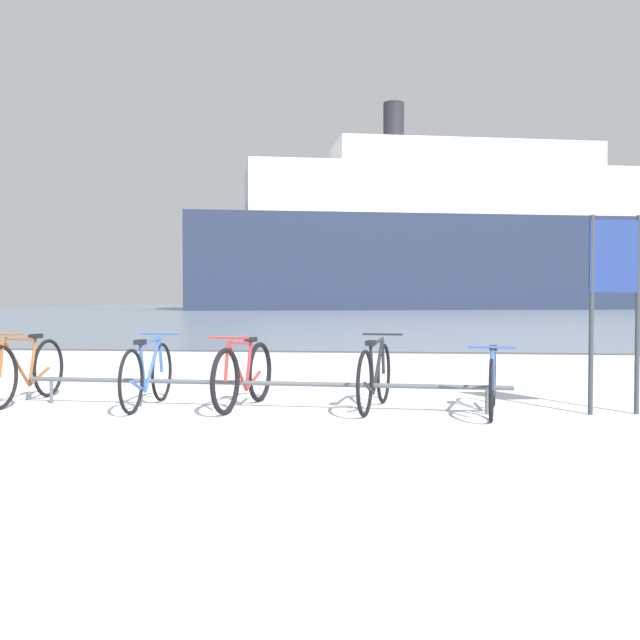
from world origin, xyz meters
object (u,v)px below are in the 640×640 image
object	(u,v)px
bicycle_4	(493,381)
ferry_ship	(473,241)
bicycle_3	(375,376)
bicycle_2	(243,375)
bicycle_0	(25,371)
bicycle_1	(147,374)
info_sign	(615,279)

from	to	relation	value
bicycle_4	ferry_ship	xyz separation A→B (m)	(6.24, 66.17, 6.36)
bicycle_3	bicycle_2	bearing A→B (deg)	-178.48
bicycle_0	bicycle_2	distance (m)	2.58
bicycle_4	bicycle_3	bearing A→B (deg)	173.09
bicycle_1	info_sign	xyz separation A→B (m)	(5.01, 0.06, 1.04)
bicycle_1	info_sign	bearing A→B (deg)	0.63
ferry_ship	bicycle_2	bearing A→B (deg)	-97.70
bicycle_0	ferry_ship	bearing A→B (deg)	80.10
bicycle_1	bicycle_4	distance (m)	3.76
bicycle_3	info_sign	world-z (taller)	info_sign
bicycle_0	info_sign	distance (m)	6.60
bicycle_0	ferry_ship	distance (m)	67.26
bicycle_1	ferry_ship	bearing A→B (deg)	81.40
bicycle_1	bicycle_2	size ratio (longest dim) A/B	1.00
bicycle_3	bicycle_1	bearing A→B (deg)	-177.56
bicycle_1	bicycle_3	world-z (taller)	same
ferry_ship	bicycle_4	bearing A→B (deg)	-95.39
info_sign	bicycle_3	bearing A→B (deg)	178.80
bicycle_4	ferry_ship	size ratio (longest dim) A/B	0.03
bicycle_3	ferry_ship	bearing A→B (deg)	83.54
bicycle_2	bicycle_0	bearing A→B (deg)	178.04
bicycle_0	info_sign	bearing A→B (deg)	-0.90
bicycle_1	bicycle_2	xyz separation A→B (m)	(1.07, 0.07, -0.00)
bicycle_2	bicycle_1	bearing A→B (deg)	-176.33
bicycle_4	info_sign	size ratio (longest dim) A/B	0.81
bicycle_1	bicycle_2	distance (m)	1.07
bicycle_2	info_sign	distance (m)	4.08
info_sign	ferry_ship	distance (m)	66.47
bicycle_3	info_sign	distance (m)	2.70
bicycle_3	bicycle_4	bearing A→B (deg)	-6.91
bicycle_4	info_sign	xyz separation A→B (m)	(1.25, 0.10, 1.07)
bicycle_0	bicycle_1	world-z (taller)	bicycle_0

